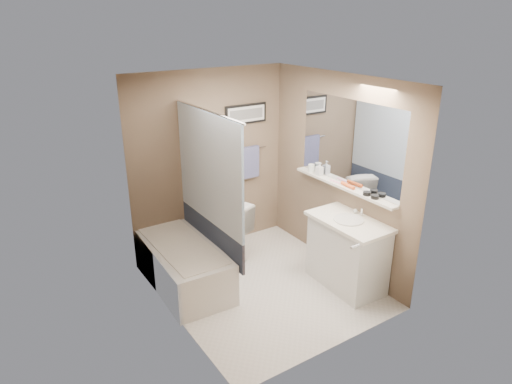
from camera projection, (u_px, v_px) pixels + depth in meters
ground at (263, 286)px, 5.40m from camera, size 2.50×2.50×0.00m
ceiling at (264, 82)px, 4.53m from camera, size 2.20×2.50×0.04m
wall_back at (211, 163)px, 5.92m from camera, size 2.20×0.04×2.40m
wall_front at (342, 235)px, 4.00m from camera, size 2.20×0.04×2.40m
wall_left at (171, 214)px, 4.41m from camera, size 0.04×2.50×2.40m
wall_right at (337, 174)px, 5.51m from camera, size 0.04×2.50×2.40m
tile_surround at (153, 215)px, 4.87m from camera, size 0.02×1.55×2.00m
curtain_rod at (206, 111)px, 4.84m from camera, size 0.02×1.55×0.02m
curtain_upper at (209, 169)px, 5.07m from camera, size 0.03×1.45×1.28m
curtain_lower at (211, 235)px, 5.37m from camera, size 0.03×1.45×0.36m
mirror at (349, 143)px, 5.25m from camera, size 0.02×1.60×1.00m
shelf at (343, 186)px, 5.41m from camera, size 0.12×1.60×0.03m
towel_bar at (247, 150)px, 6.15m from camera, size 0.60×0.02×0.02m
towel at (248, 163)px, 6.20m from camera, size 0.34×0.05×0.44m
art_frame at (246, 114)px, 5.99m from camera, size 0.62×0.02×0.26m
art_mat at (246, 114)px, 5.98m from camera, size 0.56×0.00×0.20m
art_image at (247, 114)px, 5.98m from camera, size 0.50×0.00×0.13m
door at (384, 240)px, 4.35m from camera, size 0.80×0.02×2.00m
door_handle at (355, 246)px, 4.22m from camera, size 0.10×0.02×0.02m
bathtub at (183, 264)px, 5.38m from camera, size 0.76×1.53×0.50m
tub_rim at (182, 246)px, 5.29m from camera, size 0.56×1.36×0.02m
toilet at (221, 230)px, 5.90m from camera, size 0.68×0.89×0.80m
vanity at (347, 254)px, 5.30m from camera, size 0.54×0.92×0.80m
countertop at (349, 222)px, 5.15m from camera, size 0.54×0.96×0.04m
sink_basin at (349, 220)px, 5.13m from camera, size 0.34×0.34×0.01m
faucet_spout at (362, 212)px, 5.22m from camera, size 0.02×0.02×0.10m
faucet_knob at (355, 211)px, 5.30m from camera, size 0.05×0.05×0.05m
candle_bowl_near at (375, 197)px, 5.00m from camera, size 0.09×0.09×0.04m
candle_bowl_far at (367, 193)px, 5.10m from camera, size 0.09×0.09×0.04m
hair_brush_front at (348, 185)px, 5.33m from camera, size 0.05×0.22×0.04m
pink_comb at (335, 181)px, 5.51m from camera, size 0.04×0.16×0.01m
glass_jar at (311, 168)px, 5.84m from camera, size 0.08×0.08×0.10m
soap_bottle at (320, 169)px, 5.71m from camera, size 0.08×0.08×0.17m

